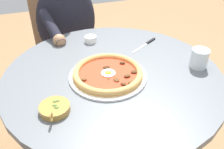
{
  "coord_description": "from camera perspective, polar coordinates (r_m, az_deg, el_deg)",
  "views": [
    {
      "loc": [
        0.3,
        0.83,
        1.33
      ],
      "look_at": [
        0.01,
        0.02,
        0.72
      ],
      "focal_mm": 38.68,
      "sensor_mm": 36.0,
      "label": 1
    }
  ],
  "objects": [
    {
      "name": "dining_table",
      "position": [
        1.16,
        0.19,
        -5.79
      ],
      "size": [
        0.97,
        0.97,
        0.72
      ],
      "color": "#565B60",
      "rests_on": "ground"
    },
    {
      "name": "pizza_on_plate",
      "position": [
        1.03,
        -0.97,
        0.2
      ],
      "size": [
        0.33,
        0.33,
        0.04
      ],
      "color": "white",
      "rests_on": "dining_table"
    },
    {
      "name": "water_glass",
      "position": [
        1.16,
        19.89,
        3.36
      ],
      "size": [
        0.08,
        0.08,
        0.09
      ],
      "color": "silver",
      "rests_on": "dining_table"
    },
    {
      "name": "steak_knife",
      "position": [
        1.31,
        8.36,
        7.36
      ],
      "size": [
        0.18,
        0.11,
        0.01
      ],
      "color": "silver",
      "rests_on": "dining_table"
    },
    {
      "name": "ramekin_capers",
      "position": [
        1.32,
        -5.08,
        8.38
      ],
      "size": [
        0.06,
        0.06,
        0.03
      ],
      "color": "white",
      "rests_on": "dining_table"
    },
    {
      "name": "olive_pan",
      "position": [
        0.89,
        -13.38,
        -7.75
      ],
      "size": [
        0.11,
        0.13,
        0.05
      ],
      "color": "olive",
      "rests_on": "dining_table"
    },
    {
      "name": "diner_person",
      "position": [
        1.72,
        -9.96,
        6.05
      ],
      "size": [
        0.41,
        0.52,
        1.15
      ],
      "color": "#282833",
      "rests_on": "ground"
    },
    {
      "name": "cafe_chair_diner",
      "position": [
        1.84,
        -11.35,
        8.17
      ],
      "size": [
        0.47,
        0.47,
        0.86
      ],
      "color": "#957050",
      "rests_on": "ground"
    }
  ]
}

